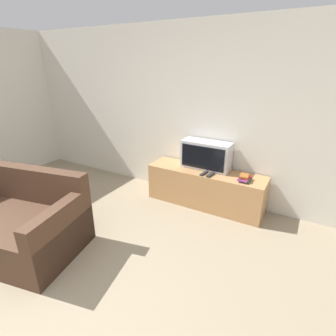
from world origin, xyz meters
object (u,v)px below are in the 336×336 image
Objects in this scene: tv_stand at (205,188)px; remote_secondary at (204,173)px; remote_on_stand at (210,175)px; television at (206,155)px; couch at (5,222)px; book_stack at (245,178)px.

tv_stand is 10.00× the size of remote_secondary.
tv_stand is at bearing 97.28° from remote_secondary.
remote_on_stand is at bearing -0.86° from remote_secondary.
television is at bearing 106.61° from remote_secondary.
television is 0.37× the size of couch.
tv_stand is 0.50m from television.
book_stack is 0.47m from remote_on_stand.
book_stack reaches higher than tv_stand.
television reaches higher than remote_secondary.
television reaches higher than remote_on_stand.
couch is (-1.68, -2.05, 0.02)m from tv_stand.
tv_stand is 0.88× the size of couch.
television is 0.31m from remote_secondary.
tv_stand is at bearing 130.15° from remote_on_stand.
tv_stand is at bearing 173.20° from book_stack.
remote_secondary is at bearing -172.98° from book_stack.
book_stack is at bearing -14.45° from television.
couch reaches higher than remote_on_stand.
tv_stand is 0.67m from book_stack.
television is (-0.05, 0.09, 0.49)m from tv_stand.
remote_on_stand is (0.17, -0.23, -0.20)m from television.
remote_secondary is (-0.10, 0.00, 0.00)m from remote_on_stand.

